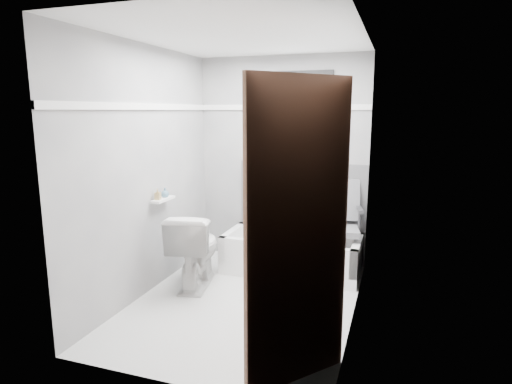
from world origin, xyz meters
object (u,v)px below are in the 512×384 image
at_px(bathtub, 292,253).
at_px(soap_bottle_a, 158,194).
at_px(soap_bottle_b, 165,193).
at_px(door, 331,255).
at_px(office_chair, 337,224).
at_px(toilet, 195,249).

bearing_deg(bathtub, soap_bottle_a, -144.27).
height_order(soap_bottle_a, soap_bottle_b, soap_bottle_a).
height_order(door, soap_bottle_b, door).
xyz_separation_m(office_chair, soap_bottle_a, (-1.65, -0.89, 0.39)).
bearing_deg(office_chair, soap_bottle_a, -163.34).
bearing_deg(toilet, soap_bottle_b, -9.49).
bearing_deg(soap_bottle_b, soap_bottle_a, -90.00).
bearing_deg(door, office_chair, 96.69).
relative_size(bathtub, toilet, 1.91).
bearing_deg(door, soap_bottle_a, 144.52).
bearing_deg(soap_bottle_a, office_chair, 28.31).
relative_size(office_chair, toilet, 1.17).
height_order(bathtub, office_chair, office_chair).
bearing_deg(soap_bottle_a, soap_bottle_b, 90.00).
bearing_deg(soap_bottle_b, toilet, 1.63).
distance_m(bathtub, office_chair, 0.61).
bearing_deg(bathtub, soap_bottle_b, -149.05).
height_order(bathtub, toilet, toilet).
distance_m(toilet, soap_bottle_b, 0.66).
relative_size(toilet, soap_bottle_a, 6.65).
relative_size(door, soap_bottle_a, 16.97).
xyz_separation_m(office_chair, soap_bottle_b, (-1.65, -0.75, 0.38)).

